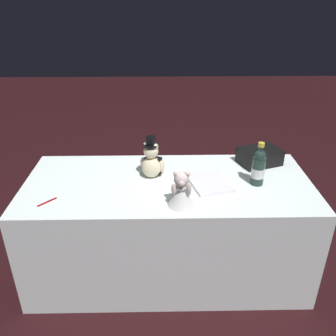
# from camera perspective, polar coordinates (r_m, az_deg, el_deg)

# --- Properties ---
(ground_plane) EXTENTS (12.00, 12.00, 0.00)m
(ground_plane) POSITION_cam_1_polar(r_m,az_deg,el_deg) (2.68, 0.00, -15.55)
(ground_plane) COLOR black
(reception_table) EXTENTS (1.82, 0.79, 0.71)m
(reception_table) POSITION_cam_1_polar(r_m,az_deg,el_deg) (2.45, 0.00, -9.47)
(reception_table) COLOR white
(reception_table) RESTS_ON ground_plane
(teddy_bear_groom) EXTENTS (0.16, 0.15, 0.28)m
(teddy_bear_groom) POSITION_cam_1_polar(r_m,az_deg,el_deg) (2.28, -2.61, 1.04)
(teddy_bear_groom) COLOR beige
(teddy_bear_groom) RESTS_ON reception_table
(teddy_bear_bride) EXTENTS (0.15, 0.19, 0.22)m
(teddy_bear_bride) POSITION_cam_1_polar(r_m,az_deg,el_deg) (1.99, 2.15, -3.43)
(teddy_bear_bride) COLOR white
(teddy_bear_bride) RESTS_ON reception_table
(champagne_bottle) EXTENTS (0.08, 0.08, 0.28)m
(champagne_bottle) POSITION_cam_1_polar(r_m,az_deg,el_deg) (2.25, 14.29, 0.21)
(champagne_bottle) COLOR #1F342D
(champagne_bottle) RESTS_ON reception_table
(signing_pen) EXTENTS (0.09, 0.10, 0.01)m
(signing_pen) POSITION_cam_1_polar(r_m,az_deg,el_deg) (2.17, -18.70, -5.12)
(signing_pen) COLOR maroon
(signing_pen) RESTS_ON reception_table
(gift_case_black) EXTENTS (0.32, 0.27, 0.11)m
(gift_case_black) POSITION_cam_1_polar(r_m,az_deg,el_deg) (2.55, 14.45, 1.84)
(gift_case_black) COLOR black
(gift_case_black) RESTS_ON reception_table
(guestbook) EXTENTS (0.29, 0.33, 0.02)m
(guestbook) POSITION_cam_1_polar(r_m,az_deg,el_deg) (2.24, 6.71, -2.38)
(guestbook) COLOR white
(guestbook) RESTS_ON reception_table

